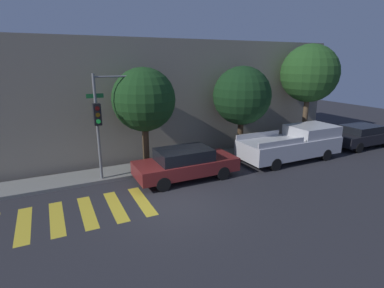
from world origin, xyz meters
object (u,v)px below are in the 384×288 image
(traffic_light_pole, at_px, (108,109))
(tree_near_corner, at_px, (144,100))
(sedan_near_corner, at_px, (186,163))
(pickup_truck, at_px, (294,143))
(tree_midblock, at_px, (242,96))
(tree_far_end, at_px, (310,74))
(sedan_middle, at_px, (361,135))

(traffic_light_pole, bearing_deg, tree_near_corner, 14.98)
(sedan_near_corner, xyz_separation_m, pickup_truck, (6.44, -0.00, 0.15))
(tree_midblock, distance_m, tree_far_end, 4.90)
(sedan_near_corner, relative_size, tree_far_end, 0.75)
(sedan_near_corner, xyz_separation_m, sedan_middle, (11.99, -0.00, -0.02))
(sedan_middle, height_order, tree_far_end, tree_far_end)
(traffic_light_pole, distance_m, sedan_middle, 15.25)
(sedan_near_corner, bearing_deg, tree_midblock, 22.62)
(sedan_near_corner, relative_size, pickup_truck, 0.82)
(traffic_light_pole, height_order, sedan_middle, traffic_light_pole)
(tree_near_corner, xyz_separation_m, tree_far_end, (10.21, -0.00, 0.99))
(traffic_light_pole, xyz_separation_m, sedan_middle, (14.99, -1.27, -2.51))
(sedan_middle, bearing_deg, tree_near_corner, 172.59)
(pickup_truck, bearing_deg, tree_far_end, 34.72)
(pickup_truck, relative_size, tree_far_end, 0.91)
(tree_near_corner, bearing_deg, sedan_near_corner, -53.36)
(traffic_light_pole, relative_size, tree_midblock, 0.95)
(sedan_near_corner, distance_m, tree_near_corner, 3.46)
(tree_near_corner, bearing_deg, tree_midblock, 0.00)
(sedan_near_corner, bearing_deg, tree_far_end, 10.94)
(sedan_near_corner, xyz_separation_m, tree_far_end, (8.93, 1.73, 3.70))
(traffic_light_pole, distance_m, sedan_near_corner, 4.10)
(tree_near_corner, bearing_deg, tree_far_end, -0.00)
(sedan_middle, xyz_separation_m, tree_far_end, (-3.06, 1.73, 3.72))
(sedan_near_corner, height_order, tree_far_end, tree_far_end)
(sedan_near_corner, relative_size, tree_near_corner, 0.94)
(sedan_middle, bearing_deg, tree_midblock, 167.60)
(tree_midblock, bearing_deg, traffic_light_pole, -176.32)
(tree_near_corner, xyz_separation_m, tree_midblock, (5.42, 0.00, -0.08))
(traffic_light_pole, height_order, tree_far_end, tree_far_end)
(sedan_middle, xyz_separation_m, tree_near_corner, (-13.27, 1.73, 2.73))
(pickup_truck, relative_size, tree_midblock, 1.14)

